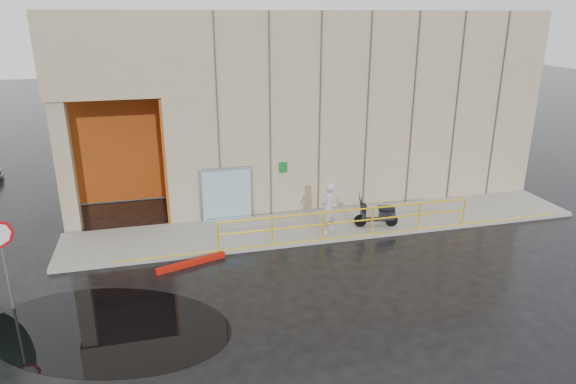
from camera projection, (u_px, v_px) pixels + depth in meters
name	position (u px, v px, depth m)	size (l,w,h in m)	color
ground	(250.00, 298.00, 15.03)	(120.00, 120.00, 0.00)	black
sidewalk	(329.00, 224.00, 20.07)	(20.00, 3.00, 0.15)	gray
building	(310.00, 94.00, 24.90)	(20.00, 10.17, 8.00)	tan
guardrail	(348.00, 222.00, 18.69)	(9.56, 0.06, 1.03)	#E6B10C
person	(328.00, 208.00, 18.87)	(0.70, 0.46, 1.91)	#B9BABE
scooter	(377.00, 208.00, 19.45)	(1.71, 0.87, 1.30)	black
stop_sign	(1.00, 246.00, 13.82)	(0.74, 0.39, 2.69)	slate
red_curb	(191.00, 263.00, 16.93)	(2.40, 0.18, 0.18)	#9E1107
puddle	(109.00, 328.00, 13.58)	(6.61, 4.07, 0.01)	black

